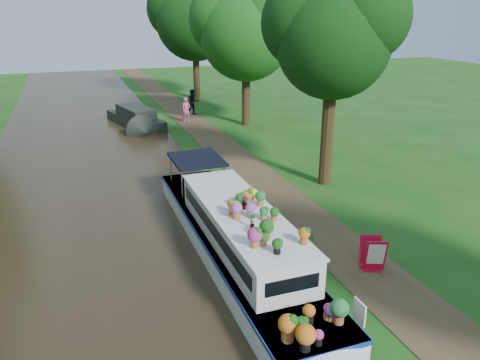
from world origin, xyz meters
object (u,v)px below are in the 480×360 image
object	(u,v)px
second_boat	(136,118)
pedestrian_dark	(193,102)
plant_boat	(242,240)
sandwich_board	(373,255)
pedestrian_pink	(186,110)

from	to	relation	value
second_boat	pedestrian_dark	xyz separation A→B (m)	(4.53, 2.12, 0.44)
plant_boat	pedestrian_dark	size ratio (longest dim) A/B	7.18
sandwich_board	pedestrian_pink	world-z (taller)	pedestrian_pink
second_boat	pedestrian_pink	world-z (taller)	pedestrian_pink
plant_boat	sandwich_board	world-z (taller)	plant_boat
plant_boat	pedestrian_dark	world-z (taller)	plant_boat
plant_boat	second_boat	xyz separation A→B (m)	(-0.38, 19.68, -0.32)
sandwich_board	pedestrian_pink	xyz separation A→B (m)	(-0.56, 21.12, 0.40)
sandwich_board	pedestrian_dark	xyz separation A→B (m)	(0.52, 23.41, 0.47)
plant_boat	pedestrian_pink	world-z (taller)	plant_boat
sandwich_board	plant_boat	bearing A→B (deg)	178.61
second_boat	sandwich_board	distance (m)	21.66
second_boat	pedestrian_pink	xyz separation A→B (m)	(3.45, -0.17, 0.37)
plant_boat	second_boat	world-z (taller)	plant_boat
pedestrian_pink	pedestrian_dark	world-z (taller)	pedestrian_dark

